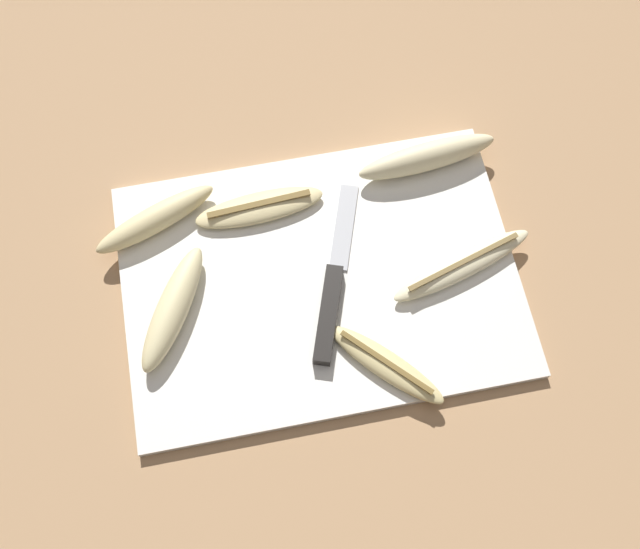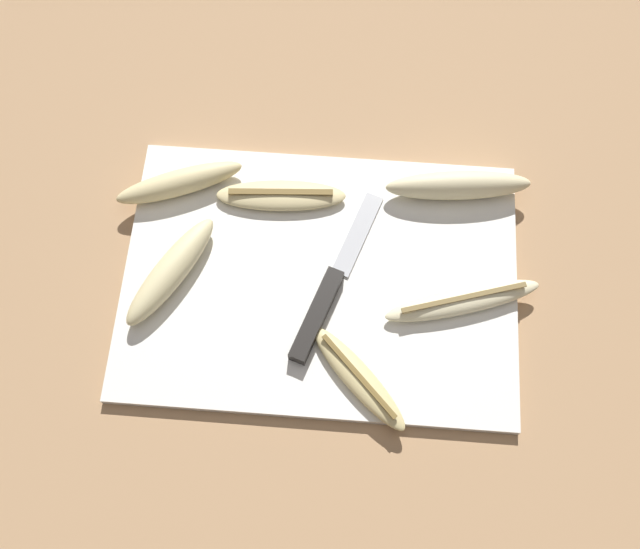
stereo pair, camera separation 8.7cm
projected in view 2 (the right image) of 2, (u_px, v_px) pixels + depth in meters
ground_plane at (320, 281)px, 0.90m from camera, size 4.00×4.00×0.00m
cutting_board at (320, 280)px, 0.89m from camera, size 0.46×0.33×0.01m
knife at (326, 302)px, 0.86m from camera, size 0.09×0.23×0.02m
banana_cream_curved at (458, 185)px, 0.91m from camera, size 0.18×0.05×0.04m
banana_pale_long at (463, 301)px, 0.86m from camera, size 0.19×0.09×0.02m
banana_mellow_near at (281, 196)px, 0.92m from camera, size 0.16×0.05×0.02m
banana_ripe_center at (180, 183)px, 0.91m from camera, size 0.16×0.09×0.03m
banana_soft_right at (171, 271)px, 0.87m from camera, size 0.11×0.16×0.03m
banana_spotted_left at (358, 378)px, 0.83m from camera, size 0.13×0.13×0.02m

